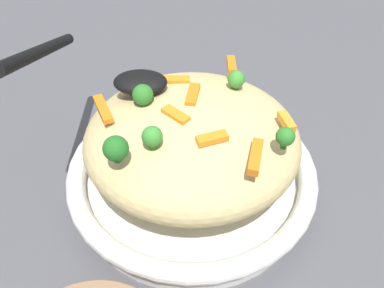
% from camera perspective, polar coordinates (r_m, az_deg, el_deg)
% --- Properties ---
extents(ground_plane, '(2.40, 2.40, 0.00)m').
position_cam_1_polar(ground_plane, '(0.49, 0.00, -6.52)').
color(ground_plane, '#4C4C51').
extents(serving_bowl, '(0.28, 0.28, 0.05)m').
position_cam_1_polar(serving_bowl, '(0.47, 0.00, -4.48)').
color(serving_bowl, white).
rests_on(serving_bowl, ground_plane).
extents(pasta_mound, '(0.23, 0.22, 0.09)m').
position_cam_1_polar(pasta_mound, '(0.43, 0.00, 0.70)').
color(pasta_mound, '#D1BA7A').
rests_on(pasta_mound, serving_bowl).
extents(carrot_piece_0, '(0.03, 0.02, 0.01)m').
position_cam_1_polar(carrot_piece_0, '(0.37, 2.86, 0.82)').
color(carrot_piece_0, orange).
rests_on(carrot_piece_0, pasta_mound).
extents(carrot_piece_1, '(0.03, 0.03, 0.01)m').
position_cam_1_polar(carrot_piece_1, '(0.39, -2.32, 4.06)').
color(carrot_piece_1, orange).
rests_on(carrot_piece_1, pasta_mound).
extents(carrot_piece_2, '(0.01, 0.04, 0.01)m').
position_cam_1_polar(carrot_piece_2, '(0.41, 0.49, 6.88)').
color(carrot_piece_2, orange).
rests_on(carrot_piece_2, pasta_mound).
extents(carrot_piece_3, '(0.02, 0.03, 0.01)m').
position_cam_1_polar(carrot_piece_3, '(0.40, 13.20, 3.09)').
color(carrot_piece_3, orange).
rests_on(carrot_piece_3, pasta_mound).
extents(carrot_piece_4, '(0.01, 0.03, 0.01)m').
position_cam_1_polar(carrot_piece_4, '(0.47, 5.60, 11.01)').
color(carrot_piece_4, orange).
rests_on(carrot_piece_4, pasta_mound).
extents(carrot_piece_5, '(0.02, 0.04, 0.01)m').
position_cam_1_polar(carrot_piece_5, '(0.36, 8.97, -1.77)').
color(carrot_piece_5, orange).
rests_on(carrot_piece_5, pasta_mound).
extents(carrot_piece_6, '(0.04, 0.01, 0.01)m').
position_cam_1_polar(carrot_piece_6, '(0.44, -3.00, 8.91)').
color(carrot_piece_6, orange).
rests_on(carrot_piece_6, pasta_mound).
extents(carrot_piece_7, '(0.03, 0.04, 0.01)m').
position_cam_1_polar(carrot_piece_7, '(0.42, -12.41, 5.03)').
color(carrot_piece_7, orange).
rests_on(carrot_piece_7, pasta_mound).
extents(broccoli_floret_0, '(0.02, 0.02, 0.02)m').
position_cam_1_polar(broccoli_floret_0, '(0.43, 6.27, 9.07)').
color(broccoli_floret_0, '#377928').
rests_on(broccoli_floret_0, pasta_mound).
extents(broccoli_floret_1, '(0.02, 0.02, 0.02)m').
position_cam_1_polar(broccoli_floret_1, '(0.36, -5.64, 1.02)').
color(broccoli_floret_1, '#377928').
rests_on(broccoli_floret_1, pasta_mound).
extents(broccoli_floret_2, '(0.02, 0.02, 0.02)m').
position_cam_1_polar(broccoli_floret_2, '(0.37, 13.04, 0.98)').
color(broccoli_floret_2, '#296820').
rests_on(broccoli_floret_2, pasta_mound).
extents(broccoli_floret_3, '(0.02, 0.02, 0.03)m').
position_cam_1_polar(broccoli_floret_3, '(0.35, -10.71, -0.67)').
color(broccoli_floret_3, '#205B1C').
rests_on(broccoli_floret_3, pasta_mound).
extents(broccoli_floret_4, '(0.02, 0.02, 0.02)m').
position_cam_1_polar(broccoli_floret_4, '(0.41, -6.96, 6.89)').
color(broccoli_floret_4, '#296820').
rests_on(broccoli_floret_4, pasta_mound).
extents(serving_spoon, '(0.13, 0.19, 0.09)m').
position_cam_1_polar(serving_spoon, '(0.42, -12.76, 10.20)').
color(serving_spoon, black).
rests_on(serving_spoon, pasta_mound).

